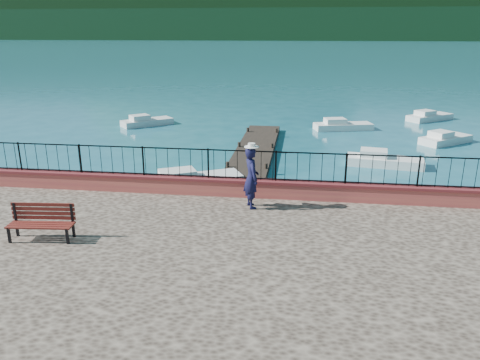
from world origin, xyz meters
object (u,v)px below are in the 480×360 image
(park_bench, at_px, (42,229))
(boat_4, at_px, (343,124))
(boat_2, at_px, (446,137))
(boat_5, at_px, (430,115))
(boat_0, at_px, (192,177))
(boat_3, at_px, (147,120))
(boat_1, at_px, (385,158))
(person, at_px, (251,178))

(park_bench, bearing_deg, boat_4, 61.17)
(boat_2, height_order, boat_5, same)
(boat_0, xyz_separation_m, boat_3, (-6.21, 12.61, 0.00))
(boat_0, height_order, boat_4, same)
(boat_0, xyz_separation_m, boat_4, (7.30, 12.95, 0.00))
(boat_1, bearing_deg, boat_2, 59.91)
(park_bench, bearing_deg, boat_1, 44.58)
(boat_3, xyz_separation_m, boat_5, (20.11, 4.67, 0.00))
(boat_1, distance_m, boat_3, 17.03)
(boat_0, distance_m, boat_1, 9.71)
(person, height_order, boat_1, person)
(boat_3, bearing_deg, boat_4, -39.43)
(boat_2, bearing_deg, boat_4, 112.52)
(boat_0, bearing_deg, boat_2, 9.41)
(boat_0, height_order, boat_3, same)
(boat_3, height_order, boat_5, same)
(park_bench, relative_size, boat_1, 0.47)
(park_bench, bearing_deg, boat_2, 45.05)
(boat_2, bearing_deg, boat_0, 178.51)
(person, bearing_deg, boat_4, -35.99)
(boat_2, height_order, boat_3, same)
(boat_0, height_order, boat_2, same)
(boat_2, distance_m, boat_5, 7.57)
(boat_1, height_order, boat_5, same)
(boat_1, distance_m, boat_4, 8.70)
(boat_1, xyz_separation_m, boat_3, (-14.89, 8.26, 0.00))
(person, relative_size, boat_1, 0.52)
(boat_3, bearing_deg, person, -103.20)
(boat_2, height_order, boat_4, same)
(boat_2, xyz_separation_m, boat_5, (0.89, 7.52, 0.00))
(person, height_order, boat_5, person)
(boat_0, distance_m, boat_2, 16.27)
(park_bench, distance_m, boat_3, 21.32)
(boat_1, xyz_separation_m, boat_4, (-1.38, 8.59, 0.00))
(person, height_order, boat_0, person)
(boat_1, xyz_separation_m, boat_2, (4.33, 5.41, 0.00))
(boat_0, distance_m, boat_3, 14.06)
(boat_3, distance_m, boat_4, 13.51)
(person, distance_m, boat_2, 18.03)
(boat_2, bearing_deg, boat_5, 44.89)
(boat_2, bearing_deg, boat_3, 133.19)
(boat_3, xyz_separation_m, boat_4, (13.50, 0.33, 0.00))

